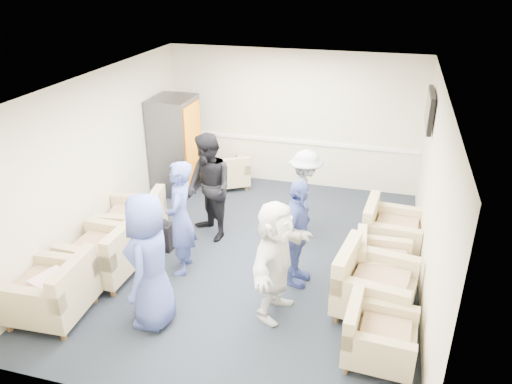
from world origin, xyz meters
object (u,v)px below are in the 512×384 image
(armchair_left_mid, at_px, (106,255))
(vending_machine, at_px, (176,145))
(armchair_left_far, at_px, (136,222))
(armchair_right_far, at_px, (389,232))
(person_mid_left, at_px, (180,218))
(person_front_right, at_px, (275,260))
(armchair_corner, at_px, (228,173))
(person_front_left, at_px, (150,261))
(person_back_right, at_px, (305,194))
(armchair_right_near, at_px, (375,337))
(person_mid_right, at_px, (297,234))
(armchair_right_midnear, at_px, (370,287))
(person_back_left, at_px, (209,188))
(armchair_right_midfar, at_px, (379,265))
(armchair_left_near, at_px, (54,293))

(armchair_left_mid, distance_m, vending_machine, 3.14)
(armchair_left_far, xyz_separation_m, armchair_right_far, (3.95, 0.78, -0.01))
(person_mid_left, distance_m, person_front_right, 1.66)
(armchair_left_mid, relative_size, armchair_corner, 0.92)
(person_front_left, height_order, person_mid_left, person_front_left)
(person_back_right, distance_m, person_front_right, 2.11)
(armchair_right_near, xyz_separation_m, person_mid_right, (-1.18, 1.27, 0.48))
(armchair_right_midnear, height_order, armchair_right_far, armchair_right_midnear)
(person_back_right, bearing_deg, armchair_left_far, 100.05)
(person_front_left, relative_size, person_back_left, 1.00)
(armchair_right_far, bearing_deg, armchair_right_midnear, 178.07)
(armchair_left_far, height_order, armchair_right_far, armchair_left_far)
(armchair_right_midfar, bearing_deg, armchair_left_near, 111.95)
(person_back_left, distance_m, person_back_right, 1.56)
(armchair_left_mid, distance_m, armchair_right_far, 4.29)
(person_mid_left, distance_m, person_back_left, 1.04)
(armchair_left_near, bearing_deg, person_back_left, 151.54)
(armchair_right_midnear, xyz_separation_m, armchair_right_midfar, (0.09, 0.65, -0.07))
(armchair_left_near, bearing_deg, person_back_right, 134.86)
(person_mid_right, bearing_deg, armchair_right_far, -36.52)
(armchair_corner, xyz_separation_m, person_back_left, (0.33, -1.97, 0.59))
(person_front_left, relative_size, person_mid_right, 1.12)
(armchair_right_midnear, relative_size, armchair_right_far, 1.15)
(armchair_left_near, height_order, vending_machine, vending_machine)
(armchair_right_far, xyz_separation_m, person_mid_left, (-2.90, -1.33, 0.51))
(armchair_left_near, height_order, armchair_left_far, armchair_left_near)
(armchair_right_near, bearing_deg, person_back_left, 55.65)
(armchair_left_mid, distance_m, armchair_right_midfar, 3.89)
(armchair_left_far, relative_size, armchair_corner, 1.00)
(vending_machine, distance_m, person_back_right, 2.97)
(person_mid_left, xyz_separation_m, person_front_right, (1.54, -0.61, -0.06))
(armchair_right_near, bearing_deg, armchair_corner, 40.56)
(person_front_right, bearing_deg, person_mid_right, 2.07)
(armchair_right_midfar, bearing_deg, person_back_left, 73.86)
(armchair_right_near, height_order, person_back_left, person_back_left)
(person_back_right, bearing_deg, person_front_right, 170.25)
(person_front_left, distance_m, person_mid_right, 2.04)
(armchair_left_far, relative_size, person_back_right, 0.69)
(armchair_right_near, xyz_separation_m, armchair_right_midfar, (-0.03, 1.52, -0.00))
(armchair_corner, distance_m, person_back_left, 2.08)
(armchair_right_midnear, relative_size, person_mid_left, 0.63)
(armchair_right_near, bearing_deg, person_front_left, 94.33)
(armchair_left_mid, height_order, armchair_corner, armchair_left_mid)
(armchair_right_far, relative_size, person_front_left, 0.53)
(vending_machine, height_order, person_front_left, vending_machine)
(person_mid_left, relative_size, person_mid_right, 1.09)
(armchair_right_far, bearing_deg, person_front_right, 149.69)
(armchair_right_midfar, xyz_separation_m, person_mid_left, (-2.81, -0.39, 0.55))
(armchair_left_mid, bearing_deg, person_front_left, 59.15)
(person_mid_right, bearing_deg, person_front_right, -179.89)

